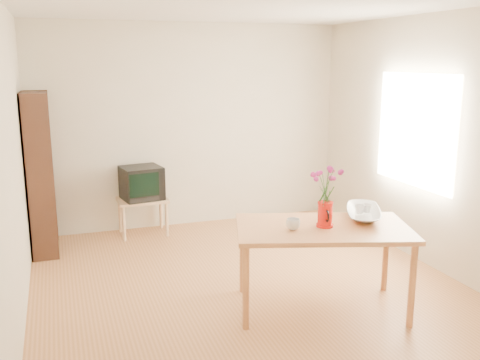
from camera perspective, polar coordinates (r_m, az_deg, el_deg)
name	(u,v)px	position (r m, az deg, el deg)	size (l,w,h in m)	color
room	(254,154)	(4.84, 1.48, 2.78)	(4.50, 4.50, 4.50)	#A5693A
table	(323,235)	(4.64, 8.81, -5.81)	(1.65, 1.23, 0.75)	#BA7240
tv_stand	(142,204)	(6.73, -10.36, -2.58)	(0.60, 0.45, 0.46)	tan
bookshelf	(41,179)	(6.34, -20.49, 0.11)	(0.28, 0.70, 1.80)	black
pitcher	(325,215)	(4.59, 9.04, -3.73)	(0.14, 0.22, 0.22)	red
flowers	(326,183)	(4.51, 9.18, -0.27)	(0.25, 0.25, 0.35)	#BD2C87
mug	(293,224)	(4.49, 5.69, -4.71)	(0.12, 0.12, 0.09)	white
bowl	(364,194)	(4.90, 13.13, -1.49)	(0.45, 0.45, 0.42)	white
teacup_a	(360,199)	(4.89, 12.71, -1.99)	(0.08, 0.08, 0.07)	white
teacup_b	(367,198)	(4.95, 13.42, -1.86)	(0.07, 0.07, 0.07)	white
television	(141,182)	(6.67, -10.47, -0.24)	(0.53, 0.50, 0.40)	black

